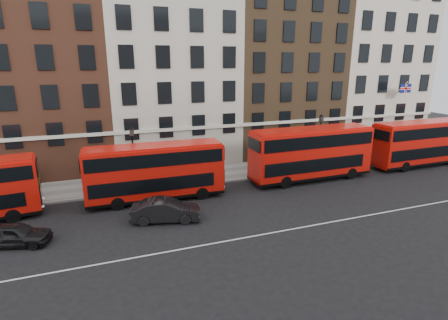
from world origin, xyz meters
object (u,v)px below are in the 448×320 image
object	(u,v)px
traffic_light	(423,136)
bus_c	(311,153)
bus_b	(155,171)
car_rear	(15,234)
bus_d	(421,142)
car_front	(166,210)

from	to	relation	value
traffic_light	bus_c	bearing A→B (deg)	-172.02
bus_b	bus_c	size ratio (longest dim) A/B	0.92
car_rear	bus_c	bearing A→B (deg)	-63.52
bus_c	bus_d	bearing A→B (deg)	-0.68
bus_b	car_rear	bearing A→B (deg)	-153.75
bus_c	traffic_light	bearing A→B (deg)	7.31
bus_b	bus_d	xyz separation A→B (m)	(27.13, -0.00, 0.13)
bus_d	traffic_light	distance (m)	3.66
car_front	bus_d	bearing A→B (deg)	-67.11
bus_b	traffic_light	world-z (taller)	bus_b
car_front	bus_b	bearing A→B (deg)	14.19
car_rear	bus_d	bearing A→B (deg)	-67.29
bus_b	car_front	xyz separation A→B (m)	(-0.02, -4.04, -1.59)
bus_d	car_rear	distance (m)	36.37
bus_b	car_rear	size ratio (longest dim) A/B	2.64
bus_c	traffic_light	xyz separation A→B (m)	(16.06, 2.25, -0.12)
bus_c	car_front	xyz separation A→B (m)	(-13.98, -4.04, -1.80)
bus_c	traffic_light	size ratio (longest dim) A/B	3.49
bus_c	car_front	bearing A→B (deg)	-164.57
bus_c	car_rear	bearing A→B (deg)	-170.22
car_rear	traffic_light	world-z (taller)	traffic_light
bus_b	car_front	size ratio (longest dim) A/B	2.26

